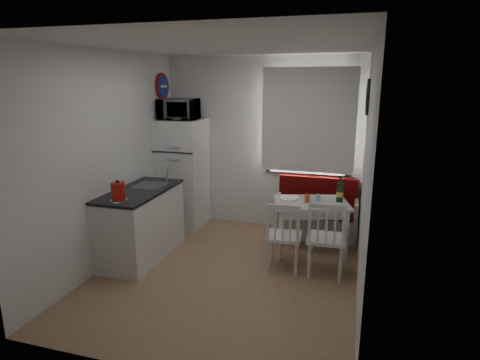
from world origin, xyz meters
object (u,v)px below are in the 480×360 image
Objects in this scene: bench at (316,217)px; fridge at (182,173)px; dining_table at (311,207)px; microwave at (178,109)px; chair_right at (326,231)px; kettle at (118,192)px; kitchen_counter at (142,223)px; chair_left at (283,229)px; wine_bottle at (340,189)px.

fridge reaches higher than bench.
dining_table is 1.95× the size of microwave.
fridge is at bearing 150.92° from chair_right.
microwave is at bearing 90.99° from kettle.
kitchen_counter reaches higher than dining_table.
kitchen_counter is at bearing -147.03° from bench.
chair_right is at bearing 1.96° from kitchen_counter.
kettle is (0.05, -0.54, 0.57)m from kitchen_counter.
fridge is (-2.05, 0.50, 0.21)m from dining_table.
fridge is 6.67× the size of kettle.
chair_left is at bearing -126.27° from dining_table.
dining_table is 0.71m from chair_right.
chair_right reaches higher than dining_table.
chair_right is at bearing -79.36° from bench.
bench is at bearing 2.99° from fridge.
wine_bottle is (0.35, 0.10, 0.25)m from dining_table.
bench is at bearing 98.37° from chair_right.
wine_bottle is at bearing -8.28° from microwave.
chair_left is 1.03m from wine_bottle.
kettle is at bearing -89.01° from microwave.
kitchen_counter is at bearing 95.28° from kettle.
fridge is at bearing 142.82° from chair_left.
bench is 1.11× the size of dining_table.
microwave is at bearing 89.06° from kitchen_counter.
microwave is (-2.07, -0.16, 1.54)m from bench.
kettle is 0.72× the size of wine_bottle.
dining_table is at bearing 19.75° from kitchen_counter.
kitchen_counter is at bearing -90.90° from fridge.
chair_right reaches higher than chair_left.
kettle is at bearing -84.72° from kitchen_counter.
dining_table is at bearing -13.68° from fridge.
chair_right is 2.85m from microwave.
kettle is (-2.27, -0.62, 0.46)m from chair_right.
kettle is (-2.04, -1.89, 0.74)m from bench.
dining_table is at bearing 108.34° from chair_right.
bench is 2.43× the size of chair_right.
bench is 1.32m from chair_left.
wine_bottle reaches higher than bench.
microwave is at bearing 171.72° from wine_bottle.
chair_left is 2.17m from fridge.
bench is at bearing 32.97° from kitchen_counter.
dining_table is at bearing -91.04° from bench.
wine_bottle is (2.40, -0.40, 0.04)m from fridge.
kitchen_counter is at bearing 179.69° from chair_right.
bench is 0.72× the size of fridge.
microwave is 1.90m from kettle.
chair_right is 0.89× the size of microwave.
kettle is (-2.02, -1.28, 0.40)m from dining_table.
microwave is (-1.80, 1.11, 1.29)m from chair_left.
dining_table is 0.71m from chair_left.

